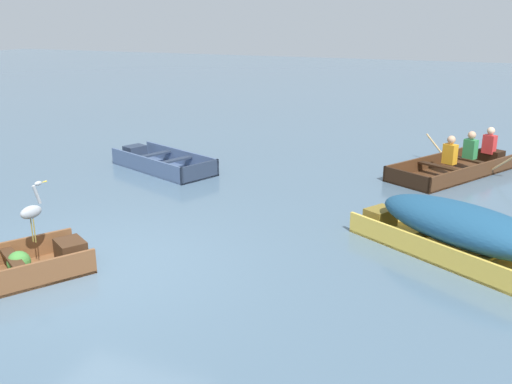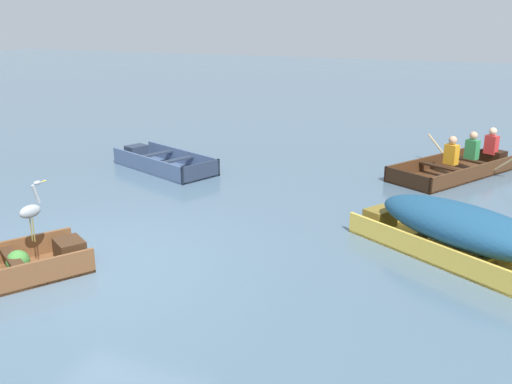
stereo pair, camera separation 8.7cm
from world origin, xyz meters
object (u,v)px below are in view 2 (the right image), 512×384
at_px(skiff_yellow_near_moored, 462,230).
at_px(rowboat_dark_varnish_with_crew, 461,164).
at_px(skiff_slate_blue_mid_moored, 161,163).
at_px(heron_on_dinghy, 31,209).

height_order(skiff_yellow_near_moored, rowboat_dark_varnish_with_crew, rowboat_dark_varnish_with_crew).
bearing_deg(skiff_yellow_near_moored, skiff_slate_blue_mid_moored, 158.62).
bearing_deg(skiff_slate_blue_mid_moored, skiff_yellow_near_moored, -21.38).
distance_m(skiff_slate_blue_mid_moored, heron_on_dinghy, 5.60).
xyz_separation_m(skiff_slate_blue_mid_moored, rowboat_dark_varnish_with_crew, (6.44, 2.32, 0.06)).
bearing_deg(heron_on_dinghy, skiff_yellow_near_moored, 26.54).
relative_size(skiff_slate_blue_mid_moored, rowboat_dark_varnish_with_crew, 0.80).
relative_size(skiff_yellow_near_moored, rowboat_dark_varnish_with_crew, 1.00).
bearing_deg(skiff_slate_blue_mid_moored, heron_on_dinghy, -75.91).
xyz_separation_m(skiff_yellow_near_moored, heron_on_dinghy, (-5.44, -2.72, 0.44)).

